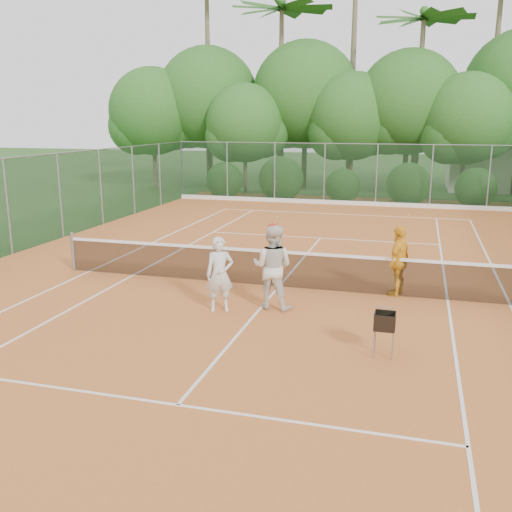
{
  "coord_description": "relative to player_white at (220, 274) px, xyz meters",
  "views": [
    {
      "loc": [
        3.25,
        -13.56,
        4.19
      ],
      "look_at": [
        -0.25,
        -1.2,
        1.1
      ],
      "focal_mm": 40.0,
      "sensor_mm": 36.0,
      "label": 1
    }
  ],
  "objects": [
    {
      "name": "clay_court",
      "position": [
        0.83,
        2.11,
        -0.85
      ],
      "size": [
        18.0,
        36.0,
        0.02
      ],
      "primitive_type": "cube",
      "color": "#C3682D",
      "rests_on": "ground"
    },
    {
      "name": "stray_ball_b",
      "position": [
        3.76,
        14.23,
        -0.8
      ],
      "size": [
        0.07,
        0.07,
        0.07
      ],
      "primitive_type": "sphere",
      "color": "#D4E234",
      "rests_on": "clay_court"
    },
    {
      "name": "court_markings",
      "position": [
        0.83,
        2.11,
        -0.83
      ],
      "size": [
        11.03,
        23.83,
        0.01
      ],
      "color": "white",
      "rests_on": "clay_court"
    },
    {
      "name": "fence_back",
      "position": [
        0.83,
        17.11,
        0.66
      ],
      "size": [
        18.07,
        0.07,
        3.0
      ],
      "color": "#19381E",
      "rests_on": "clay_court"
    },
    {
      "name": "ground",
      "position": [
        0.83,
        2.11,
        -0.86
      ],
      "size": [
        120.0,
        120.0,
        0.0
      ],
      "primitive_type": "plane",
      "color": "#254719",
      "rests_on": "ground"
    },
    {
      "name": "player_yellow",
      "position": [
        3.77,
        2.27,
        0.02
      ],
      "size": [
        0.73,
        1.09,
        1.72
      ],
      "primitive_type": "imported",
      "rotation": [
        0.0,
        0.0,
        -1.91
      ],
      "color": "gold",
      "rests_on": "clay_court"
    },
    {
      "name": "tropical_treeline",
      "position": [
        2.26,
        22.33,
        4.26
      ],
      "size": [
        32.1,
        8.49,
        15.03
      ],
      "color": "brown",
      "rests_on": "ground"
    },
    {
      "name": "stray_ball_a",
      "position": [
        -1.69,
        12.23,
        -0.8
      ],
      "size": [
        0.07,
        0.07,
        0.07
      ],
      "primitive_type": "sphere",
      "color": "yellow",
      "rests_on": "clay_court"
    },
    {
      "name": "stray_ball_c",
      "position": [
        0.73,
        13.76,
        -0.8
      ],
      "size": [
        0.07,
        0.07,
        0.07
      ],
      "primitive_type": "sphere",
      "color": "#CFF037",
      "rests_on": "clay_court"
    },
    {
      "name": "player_center_grp",
      "position": [
        1.08,
        0.5,
        0.13
      ],
      "size": [
        0.98,
        0.79,
        1.95
      ],
      "color": "silver",
      "rests_on": "clay_court"
    },
    {
      "name": "tennis_net",
      "position": [
        0.83,
        2.11,
        -0.32
      ],
      "size": [
        11.97,
        0.1,
        1.1
      ],
      "color": "gray",
      "rests_on": "clay_court"
    },
    {
      "name": "player_white",
      "position": [
        0.0,
        0.0,
        0.0
      ],
      "size": [
        0.72,
        0.6,
        1.67
      ],
      "primitive_type": "imported",
      "rotation": [
        0.0,
        0.0,
        0.39
      ],
      "color": "silver",
      "rests_on": "clay_court"
    },
    {
      "name": "ball_hopper",
      "position": [
        3.68,
        -1.59,
        -0.19
      ],
      "size": [
        0.36,
        0.36,
        0.82
      ],
      "rotation": [
        0.0,
        0.0,
        0.07
      ],
      "color": "gray",
      "rests_on": "clay_court"
    }
  ]
}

